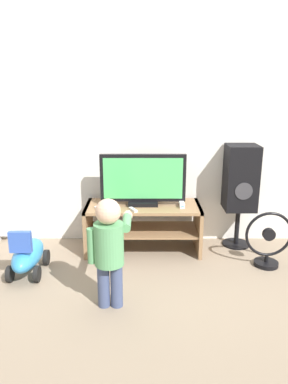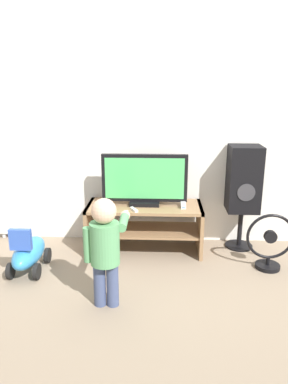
{
  "view_description": "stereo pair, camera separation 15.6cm",
  "coord_description": "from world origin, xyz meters",
  "px_view_note": "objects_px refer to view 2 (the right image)",
  "views": [
    {
      "loc": [
        0.01,
        -3.48,
        1.75
      ],
      "look_at": [
        0.0,
        0.15,
        0.68
      ],
      "focal_mm": 35.0,
      "sensor_mm": 36.0,
      "label": 1
    },
    {
      "loc": [
        0.17,
        -3.47,
        1.75
      ],
      "look_at": [
        0.0,
        0.15,
        0.68
      ],
      "focal_mm": 35.0,
      "sensor_mm": 36.0,
      "label": 2
    }
  ],
  "objects_px": {
    "remote_secondary": "(134,210)",
    "speaker_tower": "(244,181)",
    "television": "(145,180)",
    "ride_on_toy": "(29,253)",
    "game_console": "(183,204)",
    "remote_primary": "(99,208)",
    "child": "(105,244)",
    "floor_fan": "(270,244)"
  },
  "relations": [
    {
      "from": "remote_primary",
      "to": "ride_on_toy",
      "type": "bearing_deg",
      "value": -149.53
    },
    {
      "from": "game_console",
      "to": "child",
      "type": "bearing_deg",
      "value": -122.75
    },
    {
      "from": "remote_secondary",
      "to": "speaker_tower",
      "type": "relative_size",
      "value": 0.12
    },
    {
      "from": "television",
      "to": "speaker_tower",
      "type": "distance_m",
      "value": 1.05
    },
    {
      "from": "television",
      "to": "child",
      "type": "bearing_deg",
      "value": -103.57
    },
    {
      "from": "television",
      "to": "child",
      "type": "xyz_separation_m",
      "value": [
        -0.26,
        -1.07,
        -0.24
      ]
    },
    {
      "from": "game_console",
      "to": "remote_primary",
      "type": "bearing_deg",
      "value": -171.5
    },
    {
      "from": "television",
      "to": "floor_fan",
      "type": "bearing_deg",
      "value": -17.57
    },
    {
      "from": "remote_secondary",
      "to": "floor_fan",
      "type": "relative_size",
      "value": 0.23
    },
    {
      "from": "remote_primary",
      "to": "remote_secondary",
      "type": "bearing_deg",
      "value": -4.25
    },
    {
      "from": "floor_fan",
      "to": "television",
      "type": "bearing_deg",
      "value": 162.43
    },
    {
      "from": "television",
      "to": "ride_on_toy",
      "type": "xyz_separation_m",
      "value": [
        -1.09,
        -0.54,
        -0.59
      ]
    },
    {
      "from": "remote_primary",
      "to": "floor_fan",
      "type": "relative_size",
      "value": 0.24
    },
    {
      "from": "child",
      "to": "ride_on_toy",
      "type": "bearing_deg",
      "value": 147.26
    },
    {
      "from": "television",
      "to": "remote_secondary",
      "type": "height_order",
      "value": "television"
    },
    {
      "from": "game_console",
      "to": "floor_fan",
      "type": "distance_m",
      "value": 0.93
    },
    {
      "from": "game_console",
      "to": "ride_on_toy",
      "type": "relative_size",
      "value": 0.32
    },
    {
      "from": "game_console",
      "to": "remote_primary",
      "type": "relative_size",
      "value": 1.48
    },
    {
      "from": "remote_primary",
      "to": "remote_secondary",
      "type": "relative_size",
      "value": 1.02
    },
    {
      "from": "remote_secondary",
      "to": "child",
      "type": "relative_size",
      "value": 0.14
    },
    {
      "from": "child",
      "to": "ride_on_toy",
      "type": "distance_m",
      "value": 1.04
    },
    {
      "from": "television",
      "to": "ride_on_toy",
      "type": "relative_size",
      "value": 1.45
    },
    {
      "from": "remote_primary",
      "to": "ride_on_toy",
      "type": "height_order",
      "value": "remote_primary"
    },
    {
      "from": "game_console",
      "to": "remote_secondary",
      "type": "xyz_separation_m",
      "value": [
        -0.5,
        -0.16,
        -0.01
      ]
    },
    {
      "from": "game_console",
      "to": "speaker_tower",
      "type": "height_order",
      "value": "speaker_tower"
    },
    {
      "from": "child",
      "to": "ride_on_toy",
      "type": "xyz_separation_m",
      "value": [
        -0.83,
        0.53,
        -0.35
      ]
    },
    {
      "from": "remote_secondary",
      "to": "floor_fan",
      "type": "xyz_separation_m",
      "value": [
        1.32,
        -0.19,
        -0.27
      ]
    },
    {
      "from": "game_console",
      "to": "television",
      "type": "bearing_deg",
      "value": 173.89
    },
    {
      "from": "game_console",
      "to": "ride_on_toy",
      "type": "distance_m",
      "value": 1.61
    },
    {
      "from": "television",
      "to": "floor_fan",
      "type": "relative_size",
      "value": 1.58
    },
    {
      "from": "child",
      "to": "television",
      "type": "bearing_deg",
      "value": 76.43
    },
    {
      "from": "remote_secondary",
      "to": "floor_fan",
      "type": "bearing_deg",
      "value": -8.13
    },
    {
      "from": "game_console",
      "to": "remote_secondary",
      "type": "bearing_deg",
      "value": -162.79
    },
    {
      "from": "remote_primary",
      "to": "ride_on_toy",
      "type": "distance_m",
      "value": 0.8
    },
    {
      "from": "remote_primary",
      "to": "speaker_tower",
      "type": "xyz_separation_m",
      "value": [
        1.5,
        0.28,
        0.23
      ]
    },
    {
      "from": "floor_fan",
      "to": "remote_secondary",
      "type": "bearing_deg",
      "value": 171.87
    },
    {
      "from": "remote_primary",
      "to": "floor_fan",
      "type": "distance_m",
      "value": 1.72
    },
    {
      "from": "speaker_tower",
      "to": "television",
      "type": "bearing_deg",
      "value": -174.22
    },
    {
      "from": "speaker_tower",
      "to": "ride_on_toy",
      "type": "xyz_separation_m",
      "value": [
        -2.13,
        -0.65,
        -0.56
      ]
    },
    {
      "from": "television",
      "to": "game_console",
      "type": "height_order",
      "value": "television"
    },
    {
      "from": "remote_primary",
      "to": "child",
      "type": "relative_size",
      "value": 0.15
    },
    {
      "from": "remote_secondary",
      "to": "game_console",
      "type": "bearing_deg",
      "value": 17.21
    }
  ]
}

